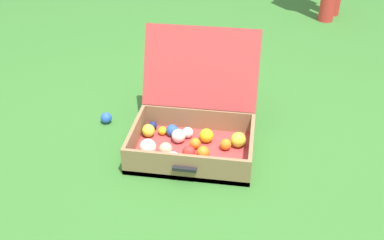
{
  "coord_description": "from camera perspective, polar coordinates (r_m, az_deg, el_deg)",
  "views": [
    {
      "loc": [
        0.26,
        -1.81,
        1.37
      ],
      "look_at": [
        -0.02,
        0.03,
        0.2
      ],
      "focal_mm": 43.5,
      "sensor_mm": 36.0,
      "label": 1
    }
  ],
  "objects": [
    {
      "name": "ground_plane",
      "position": [
        2.29,
        0.39,
        -4.62
      ],
      "size": [
        16.0,
        16.0,
        0.0
      ],
      "primitive_type": "plane",
      "color": "#336B28"
    },
    {
      "name": "open_suitcase",
      "position": [
        2.31,
        0.05,
        -0.84
      ],
      "size": [
        0.59,
        0.62,
        0.53
      ],
      "color": "#B23838",
      "rests_on": "ground"
    },
    {
      "name": "stray_ball_on_grass",
      "position": [
        2.58,
        -10.48,
        0.25
      ],
      "size": [
        0.06,
        0.06,
        0.06
      ],
      "primitive_type": "sphere",
      "color": "blue",
      "rests_on": "ground"
    }
  ]
}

